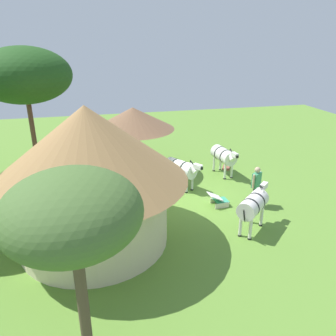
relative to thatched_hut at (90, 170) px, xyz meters
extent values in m
plane|color=olive|center=(2.29, -4.03, -2.60)|extent=(36.00, 36.00, 0.00)
cylinder|color=beige|center=(0.00, 0.00, -1.47)|extent=(4.86, 4.86, 2.24)
cone|color=#A47A4A|center=(0.00, 0.00, 0.84)|extent=(6.24, 6.24, 2.39)
cylinder|color=#423431|center=(5.72, -2.15, -1.44)|extent=(0.10, 0.10, 2.31)
cone|color=brown|center=(5.72, -2.15, 0.25)|extent=(4.04, 4.04, 1.06)
cube|color=silver|center=(5.72, -2.15, -1.88)|extent=(1.55, 1.09, 0.04)
cylinder|color=silver|center=(5.08, -1.67, -2.25)|extent=(0.06, 0.06, 0.70)
cylinder|color=silver|center=(6.43, -1.78, -2.25)|extent=(0.06, 0.06, 0.70)
cylinder|color=silver|center=(5.01, -2.53, -2.25)|extent=(0.06, 0.06, 0.70)
cylinder|color=silver|center=(6.37, -2.63, -2.25)|extent=(0.06, 0.06, 0.70)
cube|color=silver|center=(5.13, -3.18, -2.15)|extent=(0.59, 0.58, 0.04)
cube|color=silver|center=(5.04, -3.35, -1.92)|extent=(0.40, 0.25, 0.45)
cylinder|color=silver|center=(5.06, -2.93, -2.37)|extent=(0.04, 0.04, 0.45)
cylinder|color=silver|center=(5.39, -3.12, -2.37)|extent=(0.04, 0.04, 0.45)
cylinder|color=silver|center=(4.88, -3.25, -2.37)|extent=(0.04, 0.04, 0.45)
cylinder|color=silver|center=(5.21, -3.44, -2.37)|extent=(0.04, 0.04, 0.45)
cube|color=silver|center=(6.78, -2.71, -2.15)|extent=(0.58, 0.59, 0.04)
cube|color=silver|center=(6.94, -2.80, -1.92)|extent=(0.24, 0.41, 0.45)
cylinder|color=silver|center=(6.53, -2.79, -2.37)|extent=(0.04, 0.04, 0.45)
cylinder|color=silver|center=(6.71, -2.45, -2.37)|extent=(0.04, 0.04, 0.45)
cylinder|color=silver|center=(6.85, -2.96, -2.37)|extent=(0.04, 0.04, 0.45)
cylinder|color=silver|center=(7.02, -2.62, -2.37)|extent=(0.04, 0.04, 0.45)
cube|color=silver|center=(6.25, -1.08, -2.15)|extent=(0.58, 0.57, 0.04)
cube|color=silver|center=(6.33, -0.91, -1.92)|extent=(0.41, 0.23, 0.45)
cylinder|color=silver|center=(6.34, -1.33, -2.37)|extent=(0.04, 0.04, 0.45)
cylinder|color=silver|center=(6.00, -1.16, -2.37)|extent=(0.04, 0.04, 0.45)
cylinder|color=silver|center=(6.50, -1.01, -2.37)|extent=(0.04, 0.04, 0.45)
cylinder|color=silver|center=(6.16, -0.84, -2.37)|extent=(0.04, 0.04, 0.45)
cube|color=silver|center=(4.81, -1.39, -2.15)|extent=(0.60, 0.61, 0.04)
cube|color=silver|center=(4.66, -1.27, -1.92)|extent=(0.31, 0.36, 0.45)
cylinder|color=silver|center=(5.07, -1.36, -2.37)|extent=(0.04, 0.04, 0.45)
cylinder|color=silver|center=(4.83, -1.65, -2.37)|extent=(0.04, 0.04, 0.45)
cylinder|color=silver|center=(4.79, -1.13, -2.37)|extent=(0.04, 0.04, 0.45)
cylinder|color=silver|center=(4.55, -1.42, -2.37)|extent=(0.04, 0.04, 0.45)
cylinder|color=black|center=(5.76, -0.16, -2.16)|extent=(0.13, 0.13, 0.86)
cylinder|color=black|center=(5.61, -0.14, -2.16)|extent=(0.13, 0.13, 0.86)
cube|color=#BC3537|center=(5.68, -0.15, -1.43)|extent=(0.49, 0.28, 0.61)
cylinder|color=beige|center=(5.94, -0.18, -1.41)|extent=(0.09, 0.09, 0.57)
cylinder|color=beige|center=(5.42, -0.11, -1.41)|extent=(0.09, 0.09, 0.57)
sphere|color=beige|center=(5.68, -0.15, -0.99)|extent=(0.23, 0.23, 0.23)
cylinder|color=black|center=(0.98, -6.38, -2.17)|extent=(0.12, 0.12, 0.85)
cylinder|color=black|center=(1.07, -6.50, -2.17)|extent=(0.12, 0.12, 0.85)
cube|color=#3E9366|center=(1.03, -6.44, -1.44)|extent=(0.44, 0.50, 0.60)
cylinder|color=tan|center=(0.87, -6.23, -1.42)|extent=(0.09, 0.09, 0.57)
cylinder|color=tan|center=(1.18, -6.65, -1.42)|extent=(0.09, 0.09, 0.57)
sphere|color=tan|center=(1.03, -6.44, -1.01)|extent=(0.23, 0.23, 0.23)
cube|color=#359973|center=(1.38, -5.11, -2.38)|extent=(0.54, 0.57, 0.03)
cube|color=white|center=(1.37, -4.84, -2.16)|extent=(0.54, 0.57, 0.29)
cube|color=beige|center=(1.64, -5.05, -2.49)|extent=(0.07, 0.61, 0.22)
cube|color=beige|center=(1.12, -5.07, -2.49)|extent=(0.07, 0.61, 0.22)
cylinder|color=silver|center=(3.40, -3.93, -1.61)|extent=(1.58, 1.36, 0.70)
cylinder|color=black|center=(3.64, -3.78, -1.61)|extent=(0.45, 0.65, 0.71)
cylinder|color=black|center=(3.18, -4.07, -1.61)|extent=(0.45, 0.65, 0.71)
cylinder|color=silver|center=(2.80, -4.32, -1.43)|extent=(0.63, 0.56, 0.52)
cube|color=silver|center=(2.56, -4.47, -1.27)|extent=(0.43, 0.37, 0.20)
cube|color=black|center=(2.41, -4.57, -1.30)|extent=(0.17, 0.17, 0.12)
cube|color=black|center=(2.80, -4.32, -1.23)|extent=(0.33, 0.23, 0.28)
cylinder|color=silver|center=(3.04, -4.39, -2.24)|extent=(0.11, 0.11, 0.72)
cylinder|color=black|center=(3.04, -4.39, -2.57)|extent=(0.13, 0.13, 0.06)
cylinder|color=silver|center=(2.84, -4.06, -2.24)|extent=(0.11, 0.11, 0.72)
cylinder|color=black|center=(2.84, -4.06, -2.57)|extent=(0.13, 0.13, 0.06)
cylinder|color=silver|center=(3.96, -3.80, -2.24)|extent=(0.11, 0.11, 0.72)
cylinder|color=black|center=(3.96, -3.80, -2.57)|extent=(0.13, 0.13, 0.06)
cylinder|color=silver|center=(3.76, -3.48, -2.24)|extent=(0.11, 0.11, 0.72)
cylinder|color=black|center=(3.76, -3.48, -2.57)|extent=(0.13, 0.13, 0.06)
cylinder|color=black|center=(4.05, -3.52, -1.71)|extent=(0.23, 0.17, 0.53)
cylinder|color=silver|center=(4.46, -6.44, -1.55)|extent=(1.55, 0.86, 0.68)
cylinder|color=black|center=(4.76, -6.40, -1.55)|extent=(0.17, 0.70, 0.70)
cylinder|color=black|center=(4.20, -6.47, -1.55)|extent=(0.17, 0.70, 0.70)
cylinder|color=silver|center=(3.73, -6.53, -1.37)|extent=(0.58, 0.37, 0.51)
cube|color=silver|center=(3.45, -6.56, -1.21)|extent=(0.42, 0.23, 0.20)
cube|color=black|center=(3.27, -6.59, -1.24)|extent=(0.13, 0.13, 0.12)
cube|color=black|center=(3.73, -6.53, -1.17)|extent=(0.37, 0.09, 0.28)
cylinder|color=silver|center=(3.93, -6.69, -2.20)|extent=(0.11, 0.11, 0.79)
cylinder|color=black|center=(3.93, -6.69, -2.57)|extent=(0.13, 0.13, 0.06)
cylinder|color=silver|center=(3.88, -6.32, -2.20)|extent=(0.11, 0.11, 0.79)
cylinder|color=black|center=(3.88, -6.32, -2.57)|extent=(0.13, 0.13, 0.06)
cylinder|color=silver|center=(5.04, -6.55, -2.20)|extent=(0.11, 0.11, 0.79)
cylinder|color=black|center=(5.04, -6.55, -2.57)|extent=(0.13, 0.13, 0.06)
cylinder|color=silver|center=(5.00, -6.18, -2.20)|extent=(0.11, 0.11, 0.79)
cylinder|color=black|center=(5.00, -6.18, -2.57)|extent=(0.13, 0.13, 0.06)
cylinder|color=black|center=(5.25, -6.34, -1.65)|extent=(0.24, 0.08, 0.53)
cylinder|color=silver|center=(-0.71, -5.41, -1.54)|extent=(1.43, 1.49, 0.65)
cylinder|color=black|center=(-0.90, -5.20, -1.54)|extent=(0.55, 0.50, 0.67)
cylinder|color=black|center=(-0.54, -5.60, -1.54)|extent=(0.55, 0.50, 0.67)
cylinder|color=silver|center=(-0.23, -5.94, -1.36)|extent=(0.58, 0.60, 0.50)
cube|color=silver|center=(-0.05, -6.15, -1.20)|extent=(0.40, 0.42, 0.20)
cube|color=black|center=(0.07, -6.28, -1.23)|extent=(0.17, 0.17, 0.12)
cube|color=black|center=(-0.23, -5.94, -1.16)|extent=(0.27, 0.30, 0.28)
cylinder|color=silver|center=(-0.21, -5.70, -2.19)|extent=(0.11, 0.11, 0.81)
cylinder|color=black|center=(-0.21, -5.70, -2.57)|extent=(0.13, 0.13, 0.06)
cylinder|color=silver|center=(-0.48, -5.94, -2.19)|extent=(0.11, 0.11, 0.81)
cylinder|color=black|center=(-0.48, -5.94, -2.57)|extent=(0.13, 0.13, 0.06)
cylinder|color=silver|center=(-0.93, -4.89, -2.19)|extent=(0.11, 0.11, 0.81)
cylinder|color=black|center=(-0.93, -4.89, -2.57)|extent=(0.13, 0.13, 0.06)
cylinder|color=silver|center=(-1.20, -5.13, -2.19)|extent=(0.11, 0.11, 0.81)
cylinder|color=black|center=(-1.20, -5.13, -2.57)|extent=(0.13, 0.13, 0.06)
cylinder|color=black|center=(-1.21, -4.85, -1.64)|extent=(0.19, 0.21, 0.53)
cylinder|color=brown|center=(-4.68, 0.28, -1.12)|extent=(0.22, 0.22, 2.96)
ellipsoid|color=#47682F|center=(-4.68, 0.28, 1.05)|extent=(2.49, 2.49, 1.49)
cylinder|color=brown|center=(4.95, 2.33, -0.60)|extent=(0.21, 0.21, 3.99)
ellipsoid|color=#1F4A19|center=(4.95, 2.33, 2.45)|extent=(3.84, 3.84, 2.30)
cube|color=#985340|center=(6.15, -7.53, -2.56)|extent=(2.59, 1.73, 0.08)
camera|label=1|loc=(-9.91, -0.18, 3.84)|focal=35.16mm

